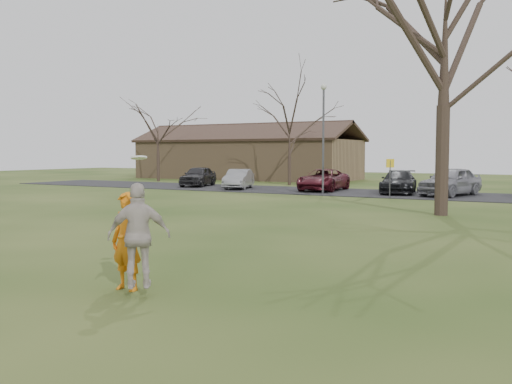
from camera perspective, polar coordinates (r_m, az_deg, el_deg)
ground at (r=9.95m, az=-11.51°, el=-10.07°), size 120.00×120.00×0.00m
parking_strip at (r=32.99m, az=18.13°, el=-0.34°), size 62.00×6.50×0.04m
player_defender at (r=10.13m, az=-12.90°, el=-4.87°), size 0.64×0.43×1.72m
car_0 at (r=40.16m, az=-5.86°, el=1.62°), size 2.72×4.46×1.42m
car_1 at (r=37.13m, az=-1.77°, el=1.33°), size 2.51×4.11×1.28m
car_2 at (r=35.53m, az=6.83°, el=1.24°), size 2.51×4.94×1.34m
car_3 at (r=33.93m, az=14.22°, el=1.00°), size 2.62×4.83×1.33m
car_4 at (r=32.88m, az=19.06°, el=1.05°), size 3.10×5.02×1.59m
catching_play at (r=9.50m, az=-11.74°, el=-4.33°), size 1.07×0.95×2.20m
building at (r=52.39m, az=-0.90°, el=3.48°), size 20.60×8.50×5.14m
lamp_post at (r=32.28m, az=6.83°, el=6.75°), size 0.34×0.34×6.27m
sign_yellow at (r=30.47m, az=13.40°, el=2.09°), size 0.35×0.35×2.08m
big_tree at (r=23.17m, az=18.58°, el=15.23°), size 9.00×9.00×14.00m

